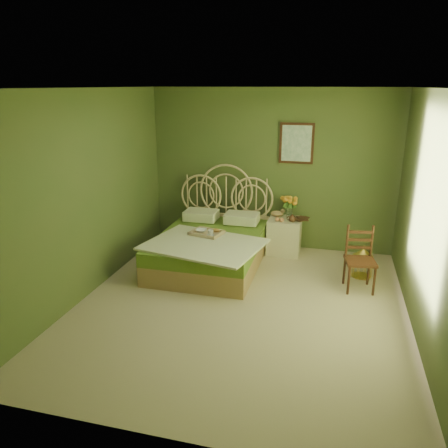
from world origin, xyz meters
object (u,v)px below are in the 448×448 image
(nightstand, at_px, (285,231))
(birdcage, at_px, (362,263))
(chair, at_px, (361,254))
(bed, at_px, (211,245))

(nightstand, distance_m, birdcage, 1.38)
(chair, bearing_deg, nightstand, 127.49)
(nightstand, bearing_deg, chair, -43.07)
(bed, relative_size, nightstand, 2.21)
(bed, height_order, nightstand, bed)
(bed, bearing_deg, nightstand, 37.35)
(bed, xyz_separation_m, nightstand, (1.03, 0.78, 0.06))
(chair, bearing_deg, birdcage, 71.18)
(nightstand, xyz_separation_m, chair, (1.13, -1.06, 0.12))
(bed, height_order, birdcage, bed)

